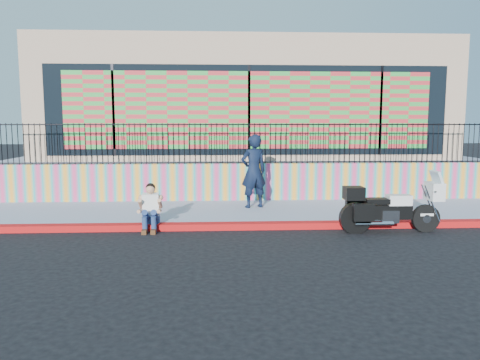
{
  "coord_description": "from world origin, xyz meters",
  "views": [
    {
      "loc": [
        -1.06,
        -10.65,
        2.46
      ],
      "look_at": [
        -0.44,
        1.2,
        1.01
      ],
      "focal_mm": 35.0,
      "sensor_mm": 36.0,
      "label": 1
    }
  ],
  "objects": [
    {
      "name": "ground",
      "position": [
        0.0,
        0.0,
        0.0
      ],
      "size": [
        90.0,
        90.0,
        0.0
      ],
      "primitive_type": "plane",
      "color": "black",
      "rests_on": "ground"
    },
    {
      "name": "metal_fence",
      "position": [
        0.0,
        3.25,
        1.85
      ],
      "size": [
        15.8,
        0.04,
        1.2
      ],
      "primitive_type": null,
      "color": "black",
      "rests_on": "mural_wall"
    },
    {
      "name": "red_curb",
      "position": [
        0.0,
        0.0,
        0.07
      ],
      "size": [
        16.0,
        0.3,
        0.15
      ],
      "primitive_type": "cube",
      "color": "#A40E0B",
      "rests_on": "ground"
    },
    {
      "name": "elevated_platform",
      "position": [
        0.0,
        8.35,
        0.62
      ],
      "size": [
        16.0,
        10.0,
        1.25
      ],
      "primitive_type": "cube",
      "color": "#8C91A8",
      "rests_on": "ground"
    },
    {
      "name": "mural_wall",
      "position": [
        0.0,
        3.25,
        0.7
      ],
      "size": [
        16.0,
        0.2,
        1.1
      ],
      "primitive_type": "cube",
      "color": "#E73C77",
      "rests_on": "sidewalk"
    },
    {
      "name": "police_officer",
      "position": [
        -0.03,
        1.99,
        1.15
      ],
      "size": [
        0.84,
        0.69,
        2.0
      ],
      "primitive_type": "imported",
      "rotation": [
        0.0,
        0.0,
        3.47
      ],
      "color": "black",
      "rests_on": "sidewalk"
    },
    {
      "name": "sidewalk",
      "position": [
        0.0,
        1.65,
        0.07
      ],
      "size": [
        16.0,
        3.0,
        0.15
      ],
      "primitive_type": "cube",
      "color": "#8C91A8",
      "rests_on": "ground"
    },
    {
      "name": "seated_man",
      "position": [
        -2.55,
        -0.09,
        0.45
      ],
      "size": [
        0.54,
        0.71,
        1.06
      ],
      "color": "navy",
      "rests_on": "ground"
    },
    {
      "name": "storefront_building",
      "position": [
        0.0,
        8.13,
        3.25
      ],
      "size": [
        14.0,
        8.06,
        4.0
      ],
      "color": "tan",
      "rests_on": "elevated_platform"
    },
    {
      "name": "police_motorcycle",
      "position": [
        2.82,
        -0.51,
        0.59
      ],
      "size": [
        2.25,
        0.74,
        1.4
      ],
      "color": "black",
      "rests_on": "ground"
    }
  ]
}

